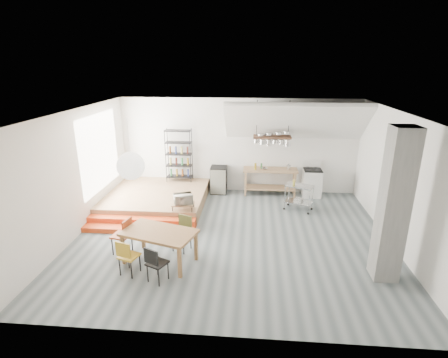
# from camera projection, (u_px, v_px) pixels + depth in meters

# --- Properties ---
(floor) EXTENTS (8.00, 8.00, 0.00)m
(floor) POSITION_uv_depth(u_px,v_px,m) (231.00, 236.00, 9.09)
(floor) COLOR #525C5F
(floor) RESTS_ON ground
(wall_back) EXTENTS (8.00, 0.04, 3.20)m
(wall_back) POSITION_uv_depth(u_px,v_px,m) (238.00, 146.00, 11.88)
(wall_back) COLOR silver
(wall_back) RESTS_ON ground
(wall_left) EXTENTS (0.04, 7.00, 3.20)m
(wall_left) POSITION_uv_depth(u_px,v_px,m) (75.00, 174.00, 8.89)
(wall_left) COLOR silver
(wall_left) RESTS_ON ground
(wall_right) EXTENTS (0.04, 7.00, 3.20)m
(wall_right) POSITION_uv_depth(u_px,v_px,m) (400.00, 183.00, 8.26)
(wall_right) COLOR silver
(wall_right) RESTS_ON ground
(ceiling) EXTENTS (8.00, 7.00, 0.02)m
(ceiling) POSITION_uv_depth(u_px,v_px,m) (232.00, 113.00, 8.07)
(ceiling) COLOR white
(ceiling) RESTS_ON wall_back
(slope_ceiling) EXTENTS (4.40, 1.44, 1.32)m
(slope_ceiling) POSITION_uv_depth(u_px,v_px,m) (295.00, 122.00, 10.87)
(slope_ceiling) COLOR white
(slope_ceiling) RESTS_ON wall_back
(window_pane) EXTENTS (0.02, 2.50, 2.20)m
(window_pane) POSITION_uv_depth(u_px,v_px,m) (100.00, 152.00, 10.25)
(window_pane) COLOR white
(window_pane) RESTS_ON wall_left
(platform) EXTENTS (3.00, 3.00, 0.40)m
(platform) POSITION_uv_depth(u_px,v_px,m) (157.00, 198.00, 11.11)
(platform) COLOR #946F4A
(platform) RESTS_ON ground
(step_lower) EXTENTS (3.00, 0.35, 0.13)m
(step_lower) POSITION_uv_depth(u_px,v_px,m) (138.00, 230.00, 9.31)
(step_lower) COLOR #D94619
(step_lower) RESTS_ON ground
(step_upper) EXTENTS (3.00, 0.35, 0.27)m
(step_upper) POSITION_uv_depth(u_px,v_px,m) (142.00, 222.00, 9.62)
(step_upper) COLOR #D94619
(step_upper) RESTS_ON ground
(concrete_column) EXTENTS (0.50, 0.50, 3.20)m
(concrete_column) POSITION_uv_depth(u_px,v_px,m) (394.00, 206.00, 6.90)
(concrete_column) COLOR slate
(concrete_column) RESTS_ON ground
(kitchen_counter) EXTENTS (1.80, 0.60, 0.91)m
(kitchen_counter) POSITION_uv_depth(u_px,v_px,m) (270.00, 177.00, 11.78)
(kitchen_counter) COLOR #946F4A
(kitchen_counter) RESTS_ON ground
(stove) EXTENTS (0.60, 0.60, 1.18)m
(stove) POSITION_uv_depth(u_px,v_px,m) (312.00, 182.00, 11.72)
(stove) COLOR white
(stove) RESTS_ON ground
(pot_rack) EXTENTS (1.20, 0.50, 1.43)m
(pot_rack) POSITION_uv_depth(u_px,v_px,m) (273.00, 139.00, 11.13)
(pot_rack) COLOR #41281A
(pot_rack) RESTS_ON ceiling
(wire_shelving) EXTENTS (0.88, 0.38, 1.80)m
(wire_shelving) POSITION_uv_depth(u_px,v_px,m) (179.00, 155.00, 11.85)
(wire_shelving) COLOR black
(wire_shelving) RESTS_ON platform
(microwave_shelf) EXTENTS (0.60, 0.40, 0.16)m
(microwave_shelf) POSITION_uv_depth(u_px,v_px,m) (183.00, 204.00, 9.73)
(microwave_shelf) COLOR #946F4A
(microwave_shelf) RESTS_ON platform
(paper_lantern) EXTENTS (0.60, 0.60, 0.60)m
(paper_lantern) POSITION_uv_depth(u_px,v_px,m) (131.00, 166.00, 7.46)
(paper_lantern) COLOR white
(paper_lantern) RESTS_ON ceiling
(dining_table) EXTENTS (1.79, 1.33, 0.76)m
(dining_table) POSITION_uv_depth(u_px,v_px,m) (159.00, 235.00, 7.73)
(dining_table) COLOR olive
(dining_table) RESTS_ON ground
(chair_mustard) EXTENTS (0.47, 0.47, 0.82)m
(chair_mustard) POSITION_uv_depth(u_px,v_px,m) (127.00, 255.00, 7.29)
(chair_mustard) COLOR gold
(chair_mustard) RESTS_ON ground
(chair_black) EXTENTS (0.49, 0.49, 0.81)m
(chair_black) POSITION_uv_depth(u_px,v_px,m) (155.00, 262.00, 7.05)
(chair_black) COLOR black
(chair_black) RESTS_ON ground
(chair_olive) EXTENTS (0.50, 0.50, 0.84)m
(chair_olive) POSITION_uv_depth(u_px,v_px,m) (183.00, 230.00, 8.34)
(chair_olive) COLOR olive
(chair_olive) RESTS_ON ground
(chair_red) EXTENTS (0.48, 0.48, 0.88)m
(chair_red) POSITION_uv_depth(u_px,v_px,m) (124.00, 233.00, 8.13)
(chair_red) COLOR #AF3E19
(chair_red) RESTS_ON ground
(rolling_cart) EXTENTS (0.91, 0.73, 0.80)m
(rolling_cart) POSITION_uv_depth(u_px,v_px,m) (299.00, 194.00, 10.56)
(rolling_cart) COLOR silver
(rolling_cart) RESTS_ON ground
(mini_fridge) EXTENTS (0.55, 0.55, 0.93)m
(mini_fridge) POSITION_uv_depth(u_px,v_px,m) (219.00, 180.00, 12.01)
(mini_fridge) COLOR black
(mini_fridge) RESTS_ON ground
(microwave) EXTENTS (0.60, 0.51, 0.28)m
(microwave) POSITION_uv_depth(u_px,v_px,m) (183.00, 199.00, 9.68)
(microwave) COLOR beige
(microwave) RESTS_ON microwave_shelf
(bowl) EXTENTS (0.26, 0.26, 0.05)m
(bowl) POSITION_uv_depth(u_px,v_px,m) (265.00, 169.00, 11.65)
(bowl) COLOR silver
(bowl) RESTS_ON kitchen_counter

